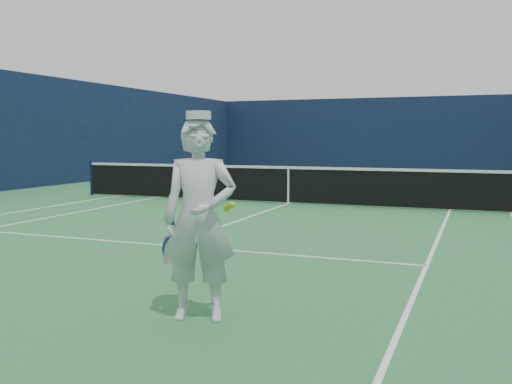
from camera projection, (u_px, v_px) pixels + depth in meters
ground at (288, 204)px, 15.30m from camera, size 80.00×80.00×0.00m
court_markings at (288, 204)px, 15.30m from camera, size 11.03×23.83×0.01m
windscreen_fence at (289, 129)px, 15.11m from camera, size 20.12×36.12×4.00m
tennis_net at (288, 183)px, 15.25m from camera, size 12.88×0.09×1.07m
tennis_player at (199, 219)px, 5.52m from camera, size 0.90×0.68×2.02m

